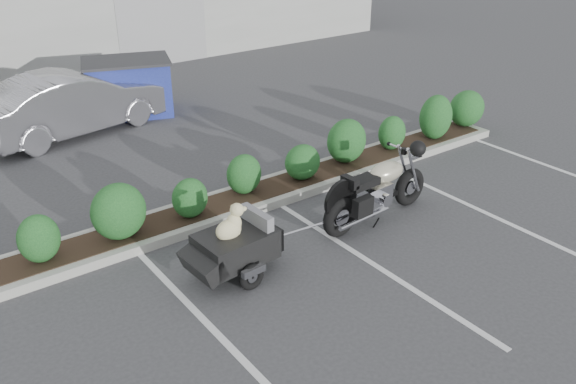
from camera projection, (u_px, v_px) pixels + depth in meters
ground at (284, 272)px, 8.92m from camera, size 90.00×90.00×0.00m
planter_kerb at (257, 196)px, 11.01m from camera, size 12.00×1.00×0.15m
motorcycle at (378, 191)px, 10.11m from camera, size 2.40×0.82×1.38m
pet_trailer at (235, 245)px, 8.68m from camera, size 1.92×1.08×1.14m
sedan at (73, 103)px, 13.82m from camera, size 4.51×2.27×1.42m
dumpster at (128, 87)px, 15.02m from camera, size 2.43×2.02×1.37m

